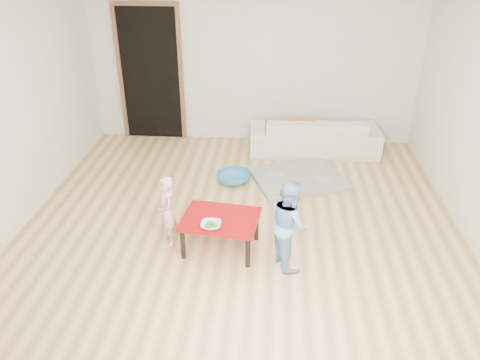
# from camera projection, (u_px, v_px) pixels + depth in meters

# --- Properties ---
(floor) EXTENTS (5.00, 5.00, 0.01)m
(floor) POSITION_uv_depth(u_px,v_px,m) (241.00, 221.00, 5.48)
(floor) COLOR #AE7C4A
(floor) RESTS_ON ground
(back_wall) EXTENTS (5.00, 0.02, 2.60)m
(back_wall) POSITION_uv_depth(u_px,v_px,m) (254.00, 59.00, 7.07)
(back_wall) COLOR silver
(back_wall) RESTS_ON floor
(left_wall) EXTENTS (0.02, 5.00, 2.60)m
(left_wall) POSITION_uv_depth(u_px,v_px,m) (11.00, 110.00, 5.04)
(left_wall) COLOR silver
(left_wall) RESTS_ON floor
(doorway) EXTENTS (1.02, 0.08, 2.11)m
(doorway) POSITION_uv_depth(u_px,v_px,m) (151.00, 75.00, 7.29)
(doorway) COLOR brown
(doorway) RESTS_ON back_wall
(sofa) EXTENTS (1.97, 0.85, 0.56)m
(sofa) POSITION_uv_depth(u_px,v_px,m) (314.00, 134.00, 7.09)
(sofa) COLOR beige
(sofa) RESTS_ON floor
(cushion) EXTENTS (0.52, 0.46, 0.13)m
(cushion) POSITION_uv_depth(u_px,v_px,m) (299.00, 128.00, 6.91)
(cushion) COLOR orange
(cushion) RESTS_ON sofa
(red_table) EXTENTS (0.85, 0.68, 0.39)m
(red_table) POSITION_uv_depth(u_px,v_px,m) (221.00, 233.00, 4.92)
(red_table) COLOR #990809
(red_table) RESTS_ON floor
(bowl) EXTENTS (0.20, 0.20, 0.05)m
(bowl) POSITION_uv_depth(u_px,v_px,m) (211.00, 225.00, 4.65)
(bowl) COLOR white
(bowl) RESTS_ON red_table
(broccoli) EXTENTS (0.12, 0.12, 0.06)m
(broccoli) POSITION_uv_depth(u_px,v_px,m) (211.00, 225.00, 4.65)
(broccoli) COLOR #2D5919
(broccoli) RESTS_ON red_table
(child_pink) EXTENTS (0.30, 0.34, 0.79)m
(child_pink) POSITION_uv_depth(u_px,v_px,m) (167.00, 211.00, 4.92)
(child_pink) COLOR pink
(child_pink) RESTS_ON floor
(child_blue) EXTENTS (0.49, 0.55, 0.93)m
(child_blue) POSITION_uv_depth(u_px,v_px,m) (289.00, 224.00, 4.58)
(child_blue) COLOR #5DA2D8
(child_blue) RESTS_ON floor
(basin) EXTENTS (0.45, 0.45, 0.14)m
(basin) POSITION_uv_depth(u_px,v_px,m) (233.00, 177.00, 6.30)
(basin) COLOR teal
(basin) RESTS_ON floor
(blanket) EXTENTS (1.42, 1.31, 0.06)m
(blanket) POSITION_uv_depth(u_px,v_px,m) (298.00, 178.00, 6.36)
(blanket) COLOR #A9A895
(blanket) RESTS_ON floor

